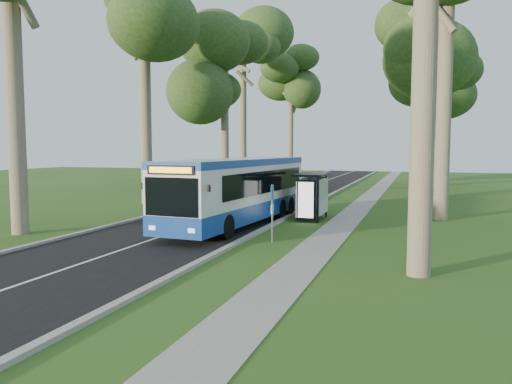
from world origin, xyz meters
TOP-DOWN VIEW (x-y plane):
  - ground at (0.00, 0.00)m, footprint 120.00×120.00m
  - road at (-3.50, 10.00)m, footprint 7.00×100.00m
  - kerb_east at (0.00, 10.00)m, footprint 0.25×100.00m
  - kerb_west at (-7.00, 10.00)m, footprint 0.25×100.00m
  - centre_line at (-3.50, 10.00)m, footprint 0.12×100.00m
  - footpath at (3.00, 10.00)m, footprint 1.50×100.00m
  - bus at (-1.58, 1.17)m, footprint 3.34×11.92m
  - bus_stop_sign at (1.15, -2.53)m, footprint 0.08×0.31m
  - bus_shelter at (1.38, 3.82)m, footprint 1.47×2.71m
  - litter_bin at (0.71, 5.80)m, footprint 0.62×0.62m
  - car_white at (-9.17, 25.80)m, footprint 2.50×4.74m
  - car_silver at (-7.90, 26.76)m, footprint 1.62×4.34m
  - tree_west_c at (-9.00, 18.00)m, footprint 5.20×5.20m
  - tree_west_d at (-11.00, 28.00)m, footprint 5.20×5.20m
  - tree_west_e at (-8.50, 38.00)m, footprint 5.20×5.20m
  - tree_east_c at (6.80, 18.00)m, footprint 5.20×5.20m
  - tree_east_d at (8.00, 30.00)m, footprint 5.20×5.20m

SIDE VIEW (x-z plane):
  - ground at x=0.00m, z-range 0.00..0.00m
  - road at x=-3.50m, z-range 0.00..0.02m
  - footpath at x=3.00m, z-range 0.00..0.02m
  - centre_line at x=-3.50m, z-range 0.02..0.02m
  - kerb_east at x=0.00m, z-range 0.00..0.12m
  - kerb_west at x=-7.00m, z-range 0.00..0.12m
  - litter_bin at x=0.71m, z-range 0.01..1.09m
  - car_silver at x=-7.90m, z-range 0.00..1.42m
  - car_white at x=-9.17m, z-range 0.00..1.54m
  - bus_stop_sign at x=1.15m, z-range 0.29..2.52m
  - bus at x=-1.58m, z-range 0.06..3.17m
  - bus_shelter at x=1.38m, z-range 0.47..2.80m
  - tree_east_d at x=8.00m, z-range 3.20..16.43m
  - tree_west_c at x=-9.00m, z-range 3.35..17.20m
  - tree_east_c at x=6.80m, z-range 3.52..18.14m
  - tree_west_e at x=-8.50m, z-range 3.65..18.80m
  - tree_west_d at x=-11.00m, z-range 4.44..23.02m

